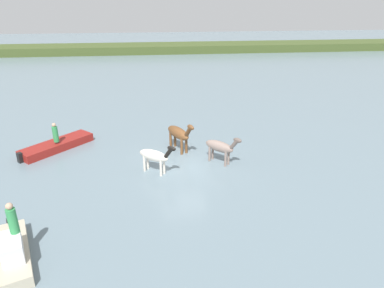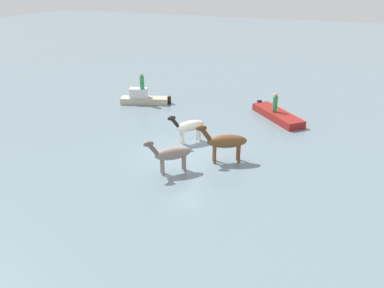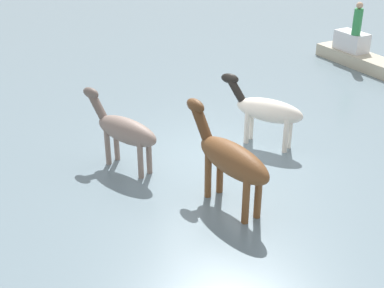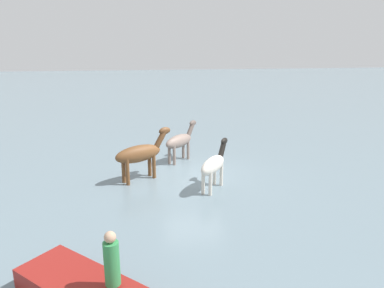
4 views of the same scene
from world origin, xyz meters
name	(u,v)px [view 3 (image 3 of 4)]	position (x,y,z in m)	size (l,w,h in m)	color
ground_plane	(210,157)	(0.00, 0.00, 0.00)	(144.22, 144.22, 0.00)	slate
horse_mid_herd	(266,110)	(-1.54, -0.52, 0.98)	(2.05, 1.65, 1.78)	silver
horse_gray_outer	(124,130)	(2.08, 0.25, 0.99)	(1.88, 1.90, 1.80)	gray
horse_dun_straggler	(230,158)	(-0.07, 2.17, 1.12)	(1.63, 2.48, 2.04)	brown
boat_tender_starboard	(357,57)	(-6.64, -6.61, 0.30)	(2.22, 3.70, 1.31)	#B7AD93
person_boatman_standing	(358,20)	(-6.45, -6.55, 1.70)	(0.32, 0.32, 1.19)	#338C4C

